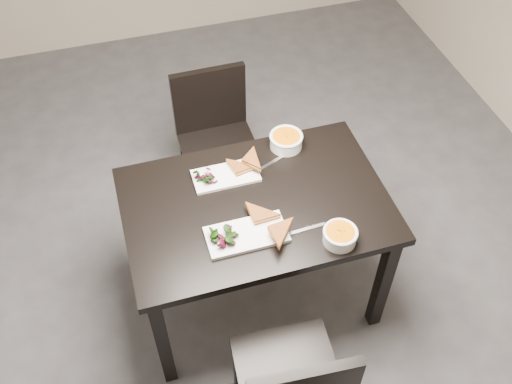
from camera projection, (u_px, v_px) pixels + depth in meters
ground at (175, 288)px, 3.21m from camera, size 5.00×5.00×0.00m
table at (256, 216)px, 2.71m from camera, size 1.20×0.80×0.75m
chair_far at (216, 134)px, 3.33m from camera, size 0.43×0.43×0.85m
plate_near at (247, 235)px, 2.50m from camera, size 0.35×0.17×0.02m
sandwich_near at (260, 223)px, 2.50m from camera, size 0.18×0.14×0.06m
salad_near at (224, 235)px, 2.46m from camera, size 0.11×0.10×0.05m
soup_bowl_near at (340, 235)px, 2.46m from camera, size 0.15×0.15×0.07m
cutlery_near at (306, 229)px, 2.53m from camera, size 0.18×0.02×0.00m
plate_far at (226, 176)px, 2.73m from camera, size 0.31×0.15×0.02m
sandwich_far at (240, 170)px, 2.71m from camera, size 0.18×0.15×0.05m
salad_far at (205, 176)px, 2.69m from camera, size 0.10×0.09×0.04m
soup_bowl_far at (286, 140)px, 2.85m from camera, size 0.17×0.17×0.07m
cutlery_far at (274, 161)px, 2.81m from camera, size 0.17×0.08×0.00m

